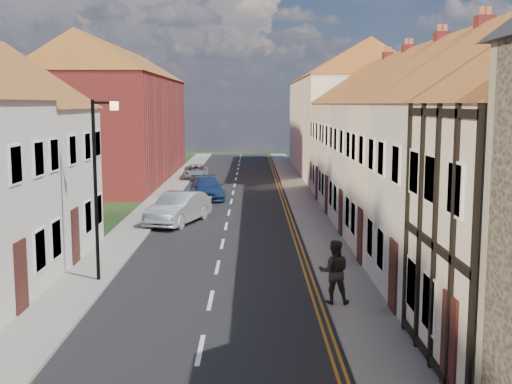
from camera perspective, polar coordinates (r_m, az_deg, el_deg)
road at (r=31.60m, az=-2.68°, el=-3.07°), size 7.00×90.00×0.02m
pavement_left at (r=32.07m, az=-10.57°, el=-2.94°), size 1.80×90.00×0.12m
pavement_right at (r=31.73m, az=5.30°, el=-2.96°), size 1.80×90.00×0.12m
cottage_r_cream_mid at (r=25.83m, az=17.78°, el=4.13°), size 8.30×5.20×9.00m
cottage_r_pink at (r=31.00m, az=14.69°, el=4.79°), size 8.30×6.00×9.00m
cottage_r_white_far at (r=36.24m, az=12.48°, el=5.28°), size 8.30×5.20×9.00m
cottage_r_cream_far at (r=41.52m, az=10.82°, el=5.61°), size 8.30×6.00×9.00m
block_right_far at (r=56.59m, az=7.83°, el=7.07°), size 8.30×24.20×10.50m
block_left_far at (r=52.10m, az=-12.18°, el=6.90°), size 8.30×24.20×10.50m
lamppost at (r=21.75m, az=-13.88°, el=1.16°), size 0.88×0.15×6.00m
car_mid at (r=32.38m, az=-6.90°, el=-1.45°), size 3.12×5.06×1.58m
car_far at (r=40.76m, az=-4.38°, el=0.33°), size 2.70×4.91×1.35m
car_distant at (r=51.49m, az=-5.36°, el=1.79°), size 2.19×4.33×1.18m
pedestrian_right at (r=19.22m, az=6.96°, el=-7.04°), size 0.97×0.78×1.90m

